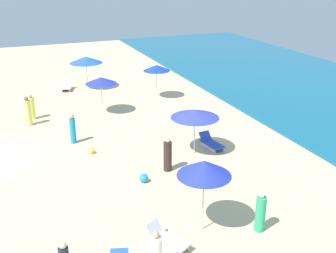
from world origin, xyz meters
name	(u,v)px	position (x,y,z in m)	size (l,w,h in m)	color
umbrella_0	(157,68)	(-6.18, 10.75, 2.15)	(1.82, 1.82, 2.36)	silver
umbrella_1	(204,168)	(8.62, 6.88, 2.39)	(1.84, 1.84, 2.66)	silver
lounge_chair_1_0	(167,240)	(9.04, 5.37, 0.27)	(1.57, 1.24, 0.70)	silver
umbrella_2	(195,114)	(2.83, 9.31, 2.05)	(2.34, 2.34, 2.25)	silver
lounge_chair_2_0	(211,143)	(2.56, 10.38, 0.24)	(1.58, 0.83, 0.65)	silver
umbrella_3	(101,80)	(-4.49, 6.53, 2.13)	(1.90, 1.90, 2.33)	silver
umbrella_4	(86,60)	(-10.32, 6.81, 2.19)	(2.40, 2.40, 2.43)	silver
lounge_chair_4_0	(67,87)	(-10.51, 5.31, 0.26)	(1.38, 1.00, 0.66)	silver
beachgoer_0	(168,155)	(4.04, 7.42, 0.75)	(0.50, 0.50, 1.62)	#372623
beachgoer_2	(28,112)	(-4.15, 2.13, 0.80)	(0.48, 0.48, 1.72)	#F8DE77
beachgoer_4	(32,108)	(-5.14, 2.40, 0.70)	(0.42, 0.42, 1.53)	#EBF863
beachgoer_5	(260,213)	(9.42, 8.69, 0.69)	(0.49, 0.49, 1.50)	#2DA96D
beachgoer_6	(73,129)	(-0.64, 4.05, 0.76)	(0.40, 0.40, 1.58)	#2088BF
beach_ball_1	(144,178)	(4.67, 6.07, 0.19)	(0.39, 0.39, 0.39)	#268CD1
beach_ball_2	(92,151)	(0.99, 4.64, 0.14)	(0.29, 0.29, 0.29)	yellow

